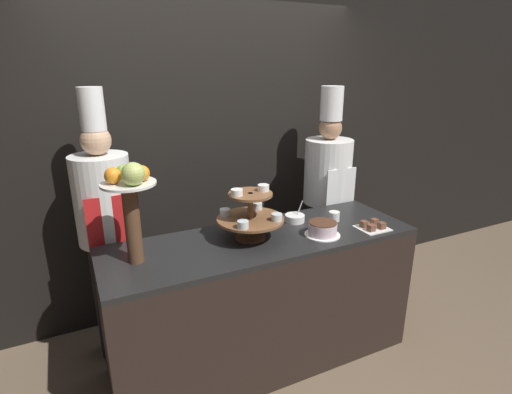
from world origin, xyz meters
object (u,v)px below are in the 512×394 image
at_px(serving_bowl_far, 295,218).
at_px(chef_center_left, 327,190).
at_px(cake_round, 323,229).
at_px(tiered_stand, 250,214).
at_px(cake_square_tray, 373,226).
at_px(chef_left, 106,222).
at_px(cup_white, 334,216).
at_px(fruit_pedestal, 131,197).

bearing_deg(serving_bowl_far, chef_center_left, 35.42).
bearing_deg(cake_round, tiered_stand, 159.76).
height_order(cake_square_tray, chef_left, chef_left).
bearing_deg(chef_left, serving_bowl_far, -17.84).
relative_size(tiered_stand, cup_white, 5.58).
xyz_separation_m(fruit_pedestal, cup_white, (1.40, 0.03, -0.36)).
distance_m(fruit_pedestal, cup_white, 1.45).
bearing_deg(cup_white, tiered_stand, -178.77).
bearing_deg(cake_round, serving_bowl_far, 97.20).
height_order(tiered_stand, cup_white, tiered_stand).
xyz_separation_m(cake_round, chef_left, (-1.28, 0.69, 0.02)).
relative_size(serving_bowl_far, chef_left, 0.08).
relative_size(fruit_pedestal, chef_center_left, 0.32).
xyz_separation_m(tiered_stand, serving_bowl_far, (0.41, 0.13, -0.15)).
bearing_deg(tiered_stand, chef_left, 147.61).
distance_m(cup_white, cake_square_tray, 0.28).
relative_size(fruit_pedestal, cup_white, 7.66).
height_order(cup_white, chef_center_left, chef_center_left).
bearing_deg(serving_bowl_far, tiered_stand, -162.87).
bearing_deg(chef_left, cake_round, -28.42).
relative_size(tiered_stand, serving_bowl_far, 2.84).
relative_size(cake_square_tray, chef_center_left, 0.11).
relative_size(fruit_pedestal, serving_bowl_far, 3.90).
relative_size(cup_white, chef_center_left, 0.04).
bearing_deg(cake_round, fruit_pedestal, 172.87).
xyz_separation_m(fruit_pedestal, cake_round, (1.17, -0.15, -0.35)).
bearing_deg(cake_square_tray, cake_round, 171.80).
bearing_deg(serving_bowl_far, fruit_pedestal, -172.72).
bearing_deg(serving_bowl_far, cake_square_tray, -39.78).
xyz_separation_m(cake_round, serving_bowl_far, (-0.04, 0.29, -0.02)).
height_order(cup_white, chef_left, chef_left).
distance_m(chef_left, chef_center_left, 1.80).
distance_m(cake_round, cake_square_tray, 0.38).
relative_size(cake_round, cup_white, 3.02).
bearing_deg(cup_white, chef_left, 161.21).
bearing_deg(cake_square_tray, serving_bowl_far, 140.22).
relative_size(serving_bowl_far, chef_center_left, 0.08).
distance_m(tiered_stand, cup_white, 0.69).
bearing_deg(fruit_pedestal, serving_bowl_far, 7.28).
bearing_deg(cake_square_tray, chef_center_left, 78.99).
distance_m(tiered_stand, fruit_pedestal, 0.76).
xyz_separation_m(cake_square_tray, chef_left, (-1.66, 0.75, 0.05)).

